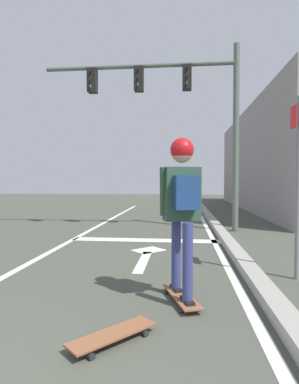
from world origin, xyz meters
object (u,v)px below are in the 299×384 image
(skater, at_px, (182,195))
(street_sign_post, at_px, (298,161))
(traffic_signal_mast, at_px, (175,98))
(spare_skateboard, at_px, (113,334))
(skateboard, at_px, (181,296))

(skater, bearing_deg, street_sign_post, 32.32)
(traffic_signal_mast, bearing_deg, skater, -87.78)
(spare_skateboard, bearing_deg, traffic_signal_mast, 86.43)
(skater, distance_m, spare_skateboard, 1.56)
(traffic_signal_mast, height_order, street_sign_post, traffic_signal_mast)
(street_sign_post, bearing_deg, skater, -147.68)
(skater, relative_size, traffic_signal_mast, 0.33)
(skater, relative_size, street_sign_post, 0.70)
(skateboard, xyz_separation_m, spare_skateboard, (-0.56, -0.94, 0.01))
(traffic_signal_mast, relative_size, street_sign_post, 2.11)
(skateboard, relative_size, traffic_signal_mast, 0.16)
(street_sign_post, bearing_deg, traffic_signal_mast, 113.27)
(street_sign_post, bearing_deg, spare_skateboard, -138.05)
(street_sign_post, bearing_deg, skateboard, -148.14)
(skateboard, relative_size, skater, 0.48)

